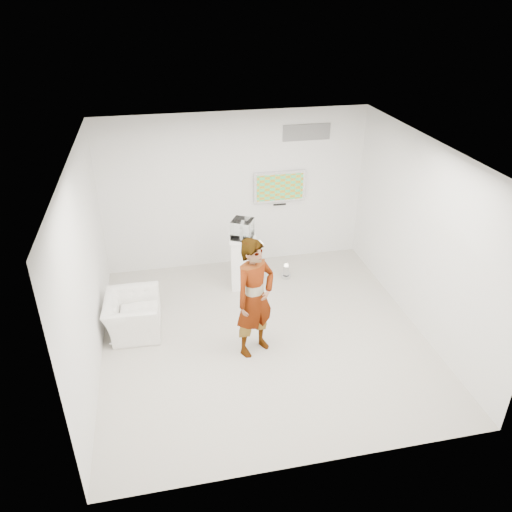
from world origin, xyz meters
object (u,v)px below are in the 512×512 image
person (255,298)px  pedestal (243,262)px  tv (279,187)px  floor_uplight (286,271)px  armchair (133,315)px

person → pedestal: 1.92m
tv → floor_uplight: bearing=-92.8°
tv → pedestal: (-0.89, -0.90, -1.06)m
pedestal → armchair: bearing=-152.8°
person → armchair: bearing=125.3°
person → floor_uplight: size_ratio=6.51×
armchair → pedestal: bearing=-60.0°
person → armchair: 2.09m
tv → person: bearing=-110.9°
person → floor_uplight: bearing=33.3°
pedestal → tv: bearing=45.2°
person → floor_uplight: 2.35m
armchair → pedestal: (1.97, 1.01, 0.18)m
person → armchair: (-1.81, 0.85, -0.63)m
tv → armchair: tv is taller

